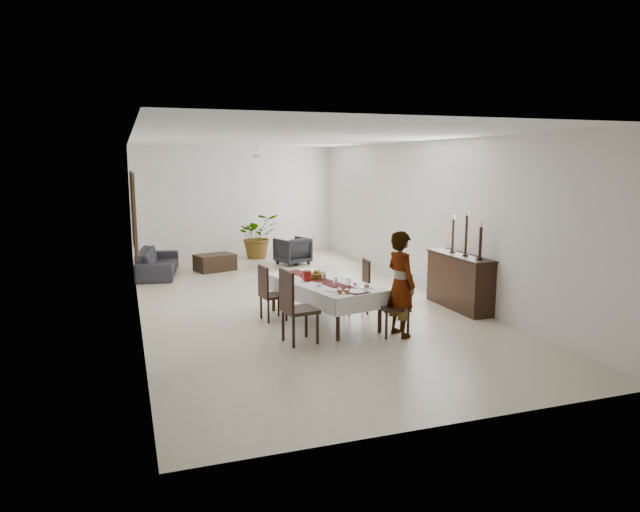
{
  "coord_description": "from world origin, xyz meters",
  "views": [
    {
      "loc": [
        -3.17,
        -10.93,
        2.77
      ],
      "look_at": [
        0.19,
        -1.18,
        1.05
      ],
      "focal_mm": 32.0,
      "sensor_mm": 36.0,
      "label": 1
    }
  ],
  "objects_px": {
    "red_pitcher": "(307,276)",
    "sofa": "(158,262)",
    "dining_table_top": "(323,283)",
    "woman": "(401,284)",
    "sideboard_body": "(459,282)"
  },
  "relations": [
    {
      "from": "sideboard_body",
      "to": "sofa",
      "type": "xyz_separation_m",
      "value": [
        -5.23,
        5.18,
        -0.18
      ]
    },
    {
      "from": "dining_table_top",
      "to": "woman",
      "type": "bearing_deg",
      "value": -66.56
    },
    {
      "from": "red_pitcher",
      "to": "woman",
      "type": "bearing_deg",
      "value": -47.82
    },
    {
      "from": "dining_table_top",
      "to": "red_pitcher",
      "type": "height_order",
      "value": "red_pitcher"
    },
    {
      "from": "sideboard_body",
      "to": "sofa",
      "type": "distance_m",
      "value": 7.37
    },
    {
      "from": "dining_table_top",
      "to": "red_pitcher",
      "type": "xyz_separation_m",
      "value": [
        -0.26,
        0.08,
        0.13
      ]
    },
    {
      "from": "red_pitcher",
      "to": "sofa",
      "type": "distance_m",
      "value": 5.58
    },
    {
      "from": "red_pitcher",
      "to": "sofa",
      "type": "bearing_deg",
      "value": 113.62
    },
    {
      "from": "red_pitcher",
      "to": "sideboard_body",
      "type": "height_order",
      "value": "sideboard_body"
    },
    {
      "from": "sideboard_body",
      "to": "sofa",
      "type": "relative_size",
      "value": 0.76
    },
    {
      "from": "woman",
      "to": "sofa",
      "type": "bearing_deg",
      "value": 18.81
    },
    {
      "from": "woman",
      "to": "sofa",
      "type": "height_order",
      "value": "woman"
    },
    {
      "from": "red_pitcher",
      "to": "sideboard_body",
      "type": "distance_m",
      "value": 3.02
    },
    {
      "from": "dining_table_top",
      "to": "sideboard_body",
      "type": "height_order",
      "value": "sideboard_body"
    },
    {
      "from": "sideboard_body",
      "to": "woman",
      "type": "bearing_deg",
      "value": -147.31
    }
  ]
}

